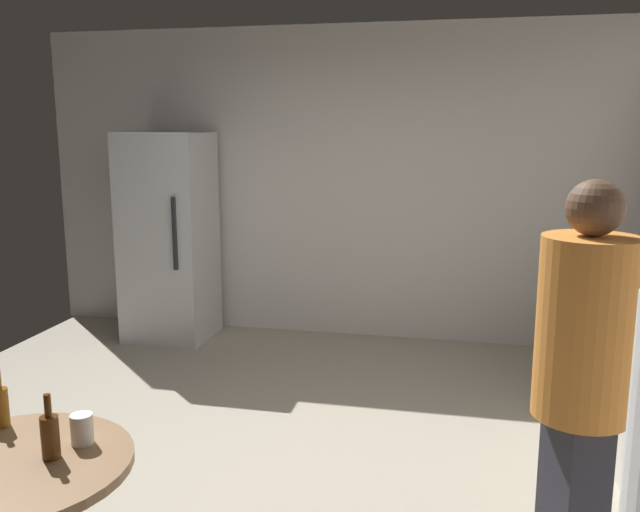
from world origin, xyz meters
The scene contains 8 objects.
ground_plane centered at (0.00, 0.00, -0.05)m, with size 5.20×5.20×0.10m, color #B2A893.
wall_back centered at (0.00, 2.63, 1.35)m, with size 5.32×0.06×2.70m, color silver.
refrigerator centered at (-1.38, 2.20, 0.90)m, with size 0.70×0.68×1.80m.
foreground_table centered at (-0.32, -1.35, 0.63)m, with size 0.80×0.80×0.73m.
beer_bottle_amber centered at (-0.54, -1.11, 0.82)m, with size 0.06×0.06×0.23m.
beer_bottle_brown centered at (-0.21, -1.29, 0.82)m, with size 0.06×0.06×0.23m.
plastic_cup_white centered at (-0.16, -1.17, 0.79)m, with size 0.08×0.08×0.11m, color white.
person_in_orange_shirt centered at (1.57, -0.76, 0.98)m, with size 0.45×0.45×1.68m.
Camera 1 is at (1.14, -3.17, 1.85)m, focal length 37.68 mm.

